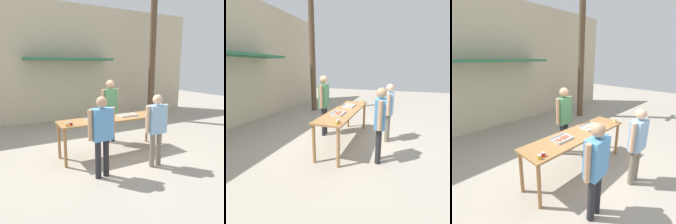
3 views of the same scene
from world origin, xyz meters
TOP-DOWN VIEW (x-y plane):
  - ground_plane at (0.00, 0.00)m, footprint 24.00×24.00m
  - building_facade_back at (0.00, 3.98)m, footprint 12.00×1.11m
  - serving_table at (0.00, 0.00)m, footprint 2.66×0.68m
  - food_tray_sausages at (-0.45, 0.03)m, footprint 0.43×0.29m
  - food_tray_buns at (0.47, 0.03)m, footprint 0.47×0.30m
  - condiment_jar_mustard at (-1.20, -0.23)m, footprint 0.07×0.07m
  - condiment_jar_ketchup at (-1.10, -0.21)m, footprint 0.07×0.07m
  - beer_cup at (1.19, -0.22)m, footprint 0.08×0.08m
  - person_server_behind_table at (0.33, 0.75)m, footprint 0.54×0.23m
  - person_customer_holding_hotdog at (-0.74, -1.00)m, footprint 0.58×0.25m
  - person_customer_with_cup at (0.51, -1.09)m, footprint 0.55×0.22m
  - utility_pole at (3.13, 2.57)m, footprint 1.10×0.25m

SIDE VIEW (x-z plane):
  - ground_plane at x=0.00m, z-range 0.00..0.00m
  - serving_table at x=0.00m, z-range 0.35..1.26m
  - food_tray_sausages at x=-0.45m, z-range 0.90..0.94m
  - food_tray_buns at x=0.47m, z-range 0.90..0.96m
  - condiment_jar_mustard at x=-1.20m, z-range 0.91..0.98m
  - condiment_jar_ketchup at x=-1.10m, z-range 0.91..0.98m
  - person_customer_with_cup at x=0.51m, z-range 0.16..1.74m
  - beer_cup at x=1.19m, z-range 0.91..1.01m
  - person_customer_holding_hotdog at x=-0.74m, z-range 0.16..1.77m
  - person_server_behind_table at x=0.33m, z-range 0.19..1.98m
  - building_facade_back at x=0.00m, z-range 0.01..4.51m
  - utility_pole at x=3.13m, z-range 0.06..6.14m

